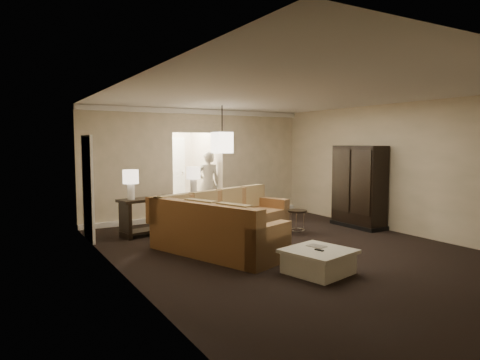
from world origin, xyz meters
TOP-DOWN VIEW (x-y plane):
  - ground at (0.00, 0.00)m, footprint 8.00×8.00m
  - wall_back at (0.00, 4.00)m, footprint 6.00×0.04m
  - wall_left at (-3.00, 0.00)m, footprint 0.04×8.00m
  - wall_right at (3.00, 0.00)m, footprint 0.04×8.00m
  - ceiling at (0.00, 0.00)m, footprint 6.00×8.00m
  - crown_molding at (0.00, 3.95)m, footprint 6.00×0.10m
  - baseboard at (0.00, 3.95)m, footprint 6.00×0.10m
  - side_door at (-2.97, 2.80)m, footprint 0.05×0.90m
  - foyer at (0.00, 5.34)m, footprint 1.44×2.02m
  - sectional_sofa at (-0.70, 1.19)m, footprint 3.40×3.43m
  - coffee_table at (-0.45, -1.20)m, footprint 1.08×1.08m
  - console_table at (-1.40, 2.75)m, footprint 2.11×0.91m
  - armoire at (2.69, 1.06)m, footprint 0.56×1.31m
  - drink_table at (0.97, 1.14)m, footprint 0.42×0.42m
  - table_lamp_left at (-2.17, 2.58)m, footprint 0.32×0.32m
  - table_lamp_right at (-0.63, 2.93)m, footprint 0.32×0.32m
  - pendant_light at (0.00, 2.70)m, footprint 0.38×0.38m
  - person at (0.45, 4.37)m, footprint 0.78×0.62m

SIDE VIEW (x-z plane):
  - ground at x=0.00m, z-range 0.00..0.00m
  - baseboard at x=0.00m, z-range 0.00..0.12m
  - coffee_table at x=-0.45m, z-range 0.00..0.38m
  - drink_table at x=0.97m, z-range 0.11..0.63m
  - sectional_sofa at x=-0.70m, z-range -0.10..0.87m
  - console_table at x=-1.40m, z-range 0.08..0.87m
  - armoire at x=2.69m, z-range -0.04..1.84m
  - person at x=0.45m, z-range 0.00..1.89m
  - side_door at x=-2.97m, z-range 0.00..2.10m
  - table_lamp_left at x=-2.17m, z-range 0.89..1.50m
  - table_lamp_right at x=-0.63m, z-range 0.89..1.50m
  - foyer at x=0.00m, z-range -0.10..2.70m
  - wall_back at x=0.00m, z-range 0.00..2.80m
  - wall_left at x=-3.00m, z-range 0.00..2.80m
  - wall_right at x=3.00m, z-range 0.00..2.80m
  - pendant_light at x=0.00m, z-range 1.41..2.50m
  - crown_molding at x=0.00m, z-range 2.67..2.79m
  - ceiling at x=0.00m, z-range 2.79..2.81m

